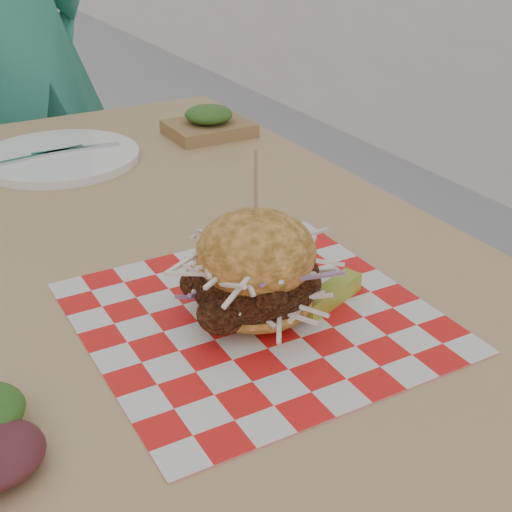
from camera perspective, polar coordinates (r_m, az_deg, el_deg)
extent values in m
cube|color=tan|center=(0.98, -10.04, 0.58)|extent=(0.80, 1.20, 0.04)
cylinder|color=#333338|center=(1.71, -4.65, -0.96)|extent=(0.05, 0.05, 0.71)
cube|color=tan|center=(1.98, -19.41, 4.65)|extent=(0.53, 0.53, 0.04)
cylinder|color=#333338|center=(2.02, -11.47, -1.21)|extent=(0.03, 0.03, 0.43)
cylinder|color=#333338|center=(2.30, -16.90, 1.73)|extent=(0.03, 0.03, 0.43)
cube|color=red|center=(0.78, 0.00, -4.85)|extent=(0.36, 0.36, 0.00)
ellipsoid|color=gold|center=(0.77, 0.00, -3.42)|extent=(0.12, 0.12, 0.04)
ellipsoid|color=brown|center=(0.76, 0.00, -2.32)|extent=(0.14, 0.13, 0.07)
ellipsoid|color=gold|center=(0.74, 0.00, 0.30)|extent=(0.13, 0.13, 0.09)
cylinder|color=tan|center=(0.71, 0.00, 4.96)|extent=(0.00, 0.00, 0.09)
cube|color=#9AAE32|center=(0.80, 5.94, -3.12)|extent=(0.10, 0.05, 0.02)
cylinder|color=white|center=(1.27, -15.44, 7.64)|extent=(0.27, 0.27, 0.01)
cube|color=silver|center=(1.26, -16.81, 7.75)|extent=(0.15, 0.03, 0.00)
cube|color=silver|center=(1.27, -14.18, 8.29)|extent=(0.15, 0.03, 0.00)
cube|color=olive|center=(1.36, -3.78, 10.13)|extent=(0.15, 0.12, 0.02)
ellipsoid|color=#144714|center=(1.35, -3.82, 11.25)|extent=(0.09, 0.09, 0.03)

